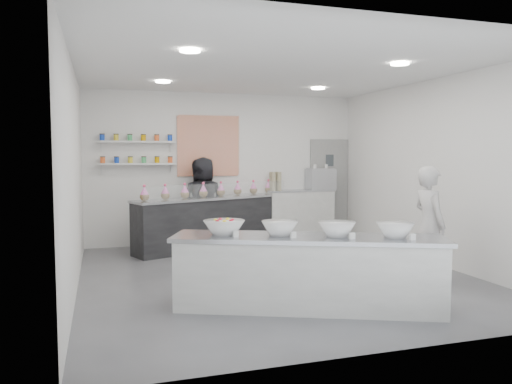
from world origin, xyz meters
TOP-DOWN VIEW (x-y plane):
  - floor at (0.00, 0.00)m, footprint 6.00×6.00m
  - ceiling at (0.00, 0.00)m, footprint 6.00×6.00m
  - back_wall at (0.00, 3.00)m, footprint 5.50×0.00m
  - left_wall at (-2.75, 0.00)m, footprint 0.00×6.00m
  - right_wall at (2.75, 0.00)m, footprint 0.00×6.00m
  - back_door at (2.30, 2.97)m, footprint 0.88×0.04m
  - pattern_panel at (-0.35, 2.98)m, footprint 1.25×0.03m
  - jar_shelf_lower at (-1.75, 2.90)m, footprint 1.45×0.22m
  - jar_shelf_upper at (-1.75, 2.90)m, footprint 1.45×0.22m
  - preserve_jars at (-1.75, 2.88)m, footprint 1.45×0.10m
  - downlight_0 at (-1.40, -1.00)m, footprint 0.24×0.24m
  - downlight_1 at (1.40, -1.00)m, footprint 0.24×0.24m
  - downlight_2 at (-1.40, 1.60)m, footprint 0.24×0.24m
  - downlight_3 at (1.40, 1.60)m, footprint 0.24×0.24m
  - prep_counter at (-0.16, -1.61)m, footprint 3.14×1.88m
  - back_bar at (-0.41, 2.39)m, footprint 3.16×1.70m
  - sneeze_guard at (-0.30, 2.13)m, footprint 2.91×1.16m
  - espresso_ledge at (1.55, 2.78)m, footprint 1.40×0.45m
  - espresso_machine at (2.01, 2.78)m, footprint 0.56×0.39m
  - cup_stacks at (1.00, 2.78)m, footprint 0.24×0.24m
  - prep_bowls at (-0.16, -1.61)m, footprint 2.39×1.42m
  - label_cards at (0.05, -2.10)m, footprint 2.01×0.04m
  - cookie_bags at (-0.41, 2.39)m, footprint 2.81×1.24m
  - woman_prep at (1.91, -1.03)m, footprint 0.42×0.61m
  - staff_left at (-0.64, 2.64)m, footprint 0.95×0.82m
  - staff_right at (-0.53, 2.64)m, footprint 0.86×0.58m

SIDE VIEW (x-z plane):
  - floor at x=0.00m, z-range 0.00..0.00m
  - prep_counter at x=-0.16m, z-range 0.00..0.85m
  - back_bar at x=-0.41m, z-range 0.00..0.98m
  - espresso_ledge at x=1.55m, z-range 0.00..1.04m
  - woman_prep at x=1.91m, z-range 0.00..1.62m
  - staff_left at x=-0.64m, z-range 0.00..1.68m
  - staff_right at x=-0.53m, z-range 0.00..1.73m
  - label_cards at x=0.05m, z-range 0.85..0.92m
  - prep_bowls at x=-0.16m, z-range 0.85..1.02m
  - back_door at x=2.30m, z-range 0.00..2.10m
  - sneeze_guard at x=-0.30m, z-range 0.98..1.25m
  - cookie_bags at x=-0.41m, z-range 0.98..1.26m
  - cup_stacks at x=1.00m, z-range 1.04..1.42m
  - espresso_machine at x=2.01m, z-range 1.04..1.47m
  - back_wall at x=0.00m, z-range -1.25..4.25m
  - left_wall at x=-2.75m, z-range -1.50..4.50m
  - right_wall at x=2.75m, z-range -1.50..4.50m
  - jar_shelf_lower at x=-1.75m, z-range 1.58..1.62m
  - preserve_jars at x=-1.75m, z-range 1.60..2.16m
  - pattern_panel at x=-0.35m, z-range 1.35..2.55m
  - jar_shelf_upper at x=-1.75m, z-range 2.00..2.04m
  - downlight_0 at x=-1.40m, z-range 2.97..2.99m
  - downlight_1 at x=1.40m, z-range 2.97..2.99m
  - downlight_2 at x=-1.40m, z-range 2.97..2.99m
  - downlight_3 at x=1.40m, z-range 2.97..2.99m
  - ceiling at x=0.00m, z-range 3.00..3.00m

